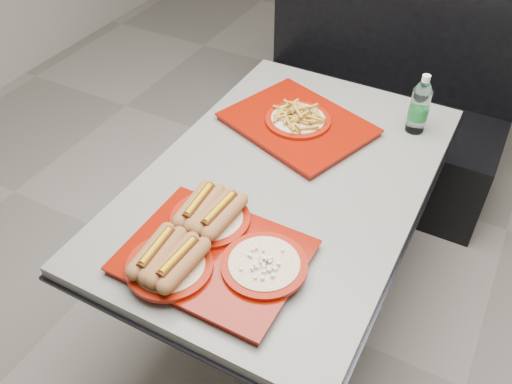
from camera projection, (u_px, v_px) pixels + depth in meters
The scene contains 6 objects.
ground at pixel (279, 307), 2.37m from camera, with size 6.00×6.00×0.00m, color gray.
diner_table at pixel (284, 211), 1.97m from camera, with size 0.92×1.42×0.75m.
booth_bench at pixel (375, 107), 2.81m from camera, with size 1.30×0.57×1.35m.
tray_near at pixel (209, 247), 1.57m from camera, with size 0.53×0.46×0.11m.
tray_far at pixel (298, 121), 2.06m from camera, with size 0.62×0.55×0.10m.
water_bottle at pixel (419, 107), 2.00m from camera, with size 0.07×0.07×0.23m.
Camera 1 is at (0.58, -1.30, 1.96)m, focal length 38.00 mm.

